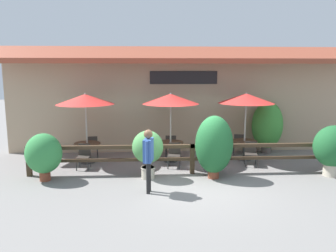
{
  "coord_description": "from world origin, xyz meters",
  "views": [
    {
      "loc": [
        -1.33,
        -9.05,
        3.24
      ],
      "look_at": [
        -0.75,
        1.52,
        1.47
      ],
      "focal_mm": 35.0,
      "sensor_mm": 36.0,
      "label": 1
    }
  ],
  "objects_px": {
    "potted_plant_broad_leaf": "(214,145)",
    "dining_table_middle": "(171,146)",
    "potted_plant_tall_tropical": "(334,148)",
    "potted_plant_corner_fern": "(267,126)",
    "chair_middle_streetside": "(174,154)",
    "chair_far_wallside": "(239,143)",
    "patio_umbrella_far": "(246,98)",
    "dining_table_near": "(87,147)",
    "dining_table_far": "(244,145)",
    "chair_near_streetside": "(84,155)",
    "patio_umbrella_near": "(85,99)",
    "chair_middle_wallside": "(171,144)",
    "chair_far_streetside": "(251,153)",
    "potted_plant_entrance_palm": "(148,149)",
    "potted_plant_small_flowering": "(44,154)",
    "pedestrian": "(148,153)",
    "chair_near_wallside": "(92,145)",
    "patio_umbrella_middle": "(171,99)"
  },
  "relations": [
    {
      "from": "dining_table_near",
      "to": "chair_near_wallside",
      "type": "xyz_separation_m",
      "value": [
        0.04,
        0.74,
        -0.12
      ]
    },
    {
      "from": "potted_plant_small_flowering",
      "to": "pedestrian",
      "type": "xyz_separation_m",
      "value": [
        3.11,
        -1.16,
        0.29
      ]
    },
    {
      "from": "potted_plant_broad_leaf",
      "to": "dining_table_middle",
      "type": "bearing_deg",
      "value": 121.38
    },
    {
      "from": "chair_middle_streetside",
      "to": "chair_near_wallside",
      "type": "bearing_deg",
      "value": 163.31
    },
    {
      "from": "chair_far_streetside",
      "to": "pedestrian",
      "type": "height_order",
      "value": "pedestrian"
    },
    {
      "from": "chair_far_wallside",
      "to": "patio_umbrella_far",
      "type": "bearing_deg",
      "value": 101.29
    },
    {
      "from": "dining_table_middle",
      "to": "chair_far_wallside",
      "type": "distance_m",
      "value": 2.86
    },
    {
      "from": "potted_plant_corner_fern",
      "to": "pedestrian",
      "type": "height_order",
      "value": "potted_plant_corner_fern"
    },
    {
      "from": "potted_plant_broad_leaf",
      "to": "potted_plant_corner_fern",
      "type": "xyz_separation_m",
      "value": [
        2.72,
        3.01,
        0.08
      ]
    },
    {
      "from": "potted_plant_small_flowering",
      "to": "potted_plant_tall_tropical",
      "type": "distance_m",
      "value": 8.86
    },
    {
      "from": "dining_table_near",
      "to": "pedestrian",
      "type": "xyz_separation_m",
      "value": [
        2.2,
        -3.07,
        0.53
      ]
    },
    {
      "from": "pedestrian",
      "to": "potted_plant_small_flowering",
      "type": "bearing_deg",
      "value": 80.08
    },
    {
      "from": "dining_table_near",
      "to": "dining_table_far",
      "type": "height_order",
      "value": "same"
    },
    {
      "from": "patio_umbrella_far",
      "to": "potted_plant_small_flowering",
      "type": "height_order",
      "value": "patio_umbrella_far"
    },
    {
      "from": "patio_umbrella_far",
      "to": "chair_far_streetside",
      "type": "distance_m",
      "value": 1.97
    },
    {
      "from": "patio_umbrella_near",
      "to": "pedestrian",
      "type": "relative_size",
      "value": 1.44
    },
    {
      "from": "potted_plant_small_flowering",
      "to": "chair_far_streetside",
      "type": "bearing_deg",
      "value": 10.56
    },
    {
      "from": "chair_middle_wallside",
      "to": "potted_plant_entrance_palm",
      "type": "relative_size",
      "value": 0.56
    },
    {
      "from": "chair_near_wallside",
      "to": "chair_far_wallside",
      "type": "relative_size",
      "value": 1.0
    },
    {
      "from": "potted_plant_small_flowering",
      "to": "dining_table_far",
      "type": "bearing_deg",
      "value": 16.75
    },
    {
      "from": "potted_plant_tall_tropical",
      "to": "potted_plant_corner_fern",
      "type": "bearing_deg",
      "value": 109.11
    },
    {
      "from": "chair_middle_streetside",
      "to": "chair_middle_wallside",
      "type": "bearing_deg",
      "value": 99.89
    },
    {
      "from": "patio_umbrella_far",
      "to": "potted_plant_entrance_palm",
      "type": "distance_m",
      "value": 4.27
    },
    {
      "from": "potted_plant_corner_fern",
      "to": "potted_plant_entrance_palm",
      "type": "bearing_deg",
      "value": -148.25
    },
    {
      "from": "patio_umbrella_middle",
      "to": "potted_plant_small_flowering",
      "type": "relative_size",
      "value": 1.73
    },
    {
      "from": "chair_near_streetside",
      "to": "chair_middle_wallside",
      "type": "relative_size",
      "value": 1.0
    },
    {
      "from": "dining_table_near",
      "to": "potted_plant_entrance_palm",
      "type": "xyz_separation_m",
      "value": [
        2.17,
        -1.87,
        0.35
      ]
    },
    {
      "from": "chair_far_wallside",
      "to": "dining_table_middle",
      "type": "bearing_deg",
      "value": 28.4
    },
    {
      "from": "potted_plant_tall_tropical",
      "to": "chair_near_streetside",
      "type": "bearing_deg",
      "value": 171.45
    },
    {
      "from": "patio_umbrella_far",
      "to": "dining_table_middle",
      "type": "bearing_deg",
      "value": -178.52
    },
    {
      "from": "pedestrian",
      "to": "chair_middle_streetside",
      "type": "bearing_deg",
      "value": -9.81
    },
    {
      "from": "dining_table_far",
      "to": "potted_plant_tall_tropical",
      "type": "relative_size",
      "value": 0.58
    },
    {
      "from": "chair_near_wallside",
      "to": "potted_plant_entrance_palm",
      "type": "height_order",
      "value": "potted_plant_entrance_palm"
    },
    {
      "from": "chair_far_streetside",
      "to": "potted_plant_small_flowering",
      "type": "xyz_separation_m",
      "value": [
        -6.65,
        -1.24,
        0.36
      ]
    },
    {
      "from": "chair_near_streetside",
      "to": "potted_plant_broad_leaf",
      "type": "distance_m",
      "value": 4.38
    },
    {
      "from": "chair_near_streetside",
      "to": "patio_umbrella_near",
      "type": "bearing_deg",
      "value": 95.6
    },
    {
      "from": "chair_near_streetside",
      "to": "potted_plant_tall_tropical",
      "type": "xyz_separation_m",
      "value": [
        7.92,
        -1.19,
        0.44
      ]
    },
    {
      "from": "potted_plant_small_flowering",
      "to": "potted_plant_broad_leaf",
      "type": "bearing_deg",
      "value": -0.43
    },
    {
      "from": "chair_far_wallside",
      "to": "potted_plant_corner_fern",
      "type": "distance_m",
      "value": 1.37
    },
    {
      "from": "chair_near_streetside",
      "to": "patio_umbrella_middle",
      "type": "relative_size",
      "value": 0.33
    },
    {
      "from": "potted_plant_broad_leaf",
      "to": "dining_table_far",
      "type": "bearing_deg",
      "value": 52.92
    },
    {
      "from": "chair_near_streetside",
      "to": "potted_plant_broad_leaf",
      "type": "relative_size",
      "value": 0.43
    },
    {
      "from": "chair_middle_wallside",
      "to": "dining_table_far",
      "type": "relative_size",
      "value": 0.9
    },
    {
      "from": "chair_middle_wallside",
      "to": "potted_plant_tall_tropical",
      "type": "height_order",
      "value": "potted_plant_tall_tropical"
    },
    {
      "from": "chair_middle_streetside",
      "to": "dining_table_far",
      "type": "bearing_deg",
      "value": 25.92
    },
    {
      "from": "chair_middle_streetside",
      "to": "potted_plant_broad_leaf",
      "type": "xyz_separation_m",
      "value": [
        1.12,
        -1.23,
        0.57
      ]
    },
    {
      "from": "dining_table_far",
      "to": "potted_plant_entrance_palm",
      "type": "distance_m",
      "value": 4.06
    },
    {
      "from": "chair_far_streetside",
      "to": "chair_middle_wallside",
      "type": "bearing_deg",
      "value": 163.3
    },
    {
      "from": "pedestrian",
      "to": "patio_umbrella_middle",
      "type": "bearing_deg",
      "value": -3.86
    },
    {
      "from": "patio_umbrella_middle",
      "to": "dining_table_far",
      "type": "xyz_separation_m",
      "value": [
        2.74,
        0.07,
        -1.7
      ]
    }
  ]
}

